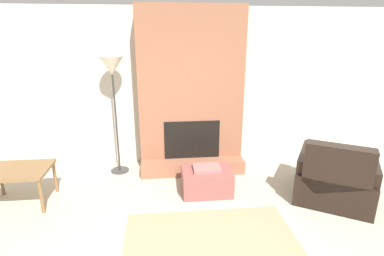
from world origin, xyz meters
name	(u,v)px	position (x,y,z in m)	size (l,w,h in m)	color
wall_back	(189,88)	(0.00, 3.25, 1.30)	(8.08, 0.06, 2.60)	beige
fireplace	(191,94)	(0.00, 2.97, 1.24)	(1.66, 0.74, 2.60)	#935B42
ottoman	(207,180)	(0.13, 2.01, 0.18)	(0.70, 0.52, 0.40)	#8C4C47
armchair	(334,180)	(1.83, 1.64, 0.28)	(1.33, 1.35, 0.89)	black
side_table	(17,173)	(-2.38, 1.97, 0.44)	(0.81, 0.62, 0.50)	brown
floor_lamp_left	(112,72)	(-1.20, 2.84, 1.62)	(0.36, 0.36, 1.86)	#333333
area_rug	(213,251)	(0.01, 0.78, 0.01)	(1.90, 1.49, 0.01)	#9E8966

